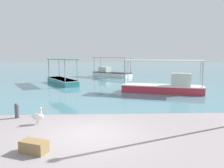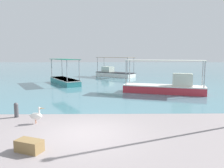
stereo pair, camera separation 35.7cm
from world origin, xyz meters
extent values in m
plane|color=gray|center=(0.00, 0.00, 0.00)|extent=(120.00, 120.00, 0.00)
cube|color=teal|center=(0.00, 48.00, 0.00)|extent=(110.00, 90.00, 0.00)
cube|color=white|center=(1.91, 23.94, 0.33)|extent=(5.90, 5.39, 0.66)
cube|color=black|center=(1.91, 23.94, 0.62)|extent=(5.95, 5.45, 0.08)
cylinder|color=#99999E|center=(4.59, 22.70, 1.75)|extent=(0.08, 0.08, 2.18)
cylinder|color=#99999E|center=(3.57, 21.50, 1.75)|extent=(0.08, 0.08, 2.18)
cylinder|color=#99999E|center=(0.25, 26.39, 1.75)|extent=(0.08, 0.08, 2.18)
cylinder|color=#99999E|center=(-0.77, 25.19, 1.75)|extent=(0.08, 0.08, 2.18)
cube|color=#867158|center=(1.91, 23.94, 2.87)|extent=(5.81, 5.34, 0.05)
cube|color=silver|center=(0.85, 24.85, 1.06)|extent=(2.00, 1.97, 0.80)
cube|color=#C42D3A|center=(5.62, 9.62, 0.34)|extent=(6.88, 3.62, 0.66)
cube|color=silver|center=(5.62, 9.62, 0.63)|extent=(6.93, 3.67, 0.08)
cylinder|color=#99999E|center=(2.46, 9.89, 1.70)|extent=(0.08, 0.08, 2.07)
cylinder|color=#99999E|center=(2.89, 11.24, 1.70)|extent=(0.08, 0.08, 2.07)
cylinder|color=#99999E|center=(8.36, 8.00, 1.70)|extent=(0.08, 0.08, 2.07)
cylinder|color=#99999E|center=(8.79, 9.36, 1.70)|extent=(0.08, 0.08, 2.07)
cube|color=silver|center=(5.62, 9.62, 2.76)|extent=(6.72, 3.66, 0.05)
cube|color=beige|center=(7.06, 9.16, 1.18)|extent=(1.83, 1.58, 1.02)
cube|color=teal|center=(-3.95, 15.61, 0.30)|extent=(4.33, 6.02, 0.60)
cube|color=silver|center=(-3.95, 15.61, 0.56)|extent=(4.39, 6.07, 0.08)
cylinder|color=#99999E|center=(-2.01, 13.52, 1.66)|extent=(0.08, 0.08, 2.12)
cylinder|color=#99999E|center=(-3.13, 12.88, 1.66)|extent=(0.08, 0.08, 2.12)
cylinder|color=#99999E|center=(-4.77, 18.34, 1.66)|extent=(0.08, 0.08, 2.12)
cylinder|color=#99999E|center=(-5.88, 17.70, 1.66)|extent=(0.08, 0.08, 2.12)
cube|color=#196F55|center=(-3.95, 15.61, 2.75)|extent=(4.32, 5.89, 0.05)
cylinder|color=#E0997A|center=(-2.45, 1.42, 0.11)|extent=(0.03, 0.03, 0.22)
cylinder|color=#E0997A|center=(-2.46, 1.32, 0.11)|extent=(0.03, 0.03, 0.22)
ellipsoid|color=white|center=(-2.43, 1.37, 0.36)|extent=(0.57, 0.31, 0.32)
ellipsoid|color=white|center=(-2.68, 1.38, 0.38)|extent=(0.17, 0.13, 0.10)
cylinder|color=white|center=(-2.27, 1.36, 0.58)|extent=(0.07, 0.07, 0.26)
sphere|color=white|center=(-2.27, 1.36, 0.74)|extent=(0.11, 0.11, 0.11)
cone|color=#E5933F|center=(-2.11, 1.36, 0.73)|extent=(0.30, 0.07, 0.06)
cylinder|color=#47474C|center=(-3.80, 2.46, 0.31)|extent=(0.21, 0.21, 0.63)
sphere|color=#4C4C51|center=(-3.80, 2.46, 0.65)|extent=(0.23, 0.23, 0.23)
cube|color=olive|center=(-1.67, -1.66, 0.20)|extent=(1.00, 0.77, 0.40)
camera|label=1|loc=(0.62, -8.59, 3.18)|focal=35.00mm
camera|label=2|loc=(0.98, -8.60, 3.18)|focal=35.00mm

